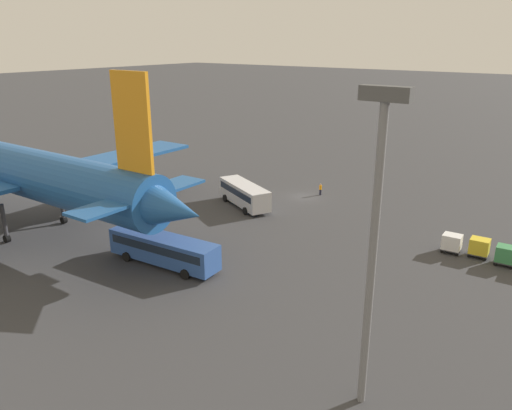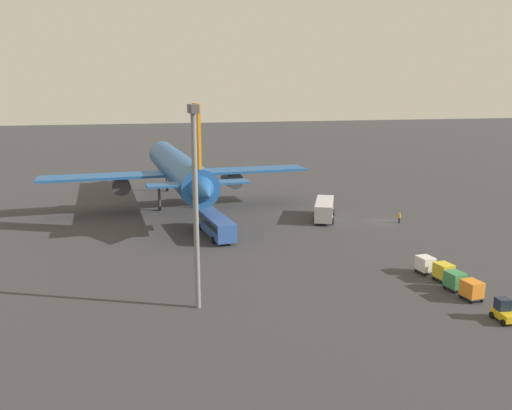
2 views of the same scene
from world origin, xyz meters
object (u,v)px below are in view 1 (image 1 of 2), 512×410
Objects in this scene: shuttle_bus_near at (244,193)px; cargo_cart_white at (452,242)px; airplane at (20,171)px; shuttle_bus_far at (163,248)px; worker_person at (320,189)px; cargo_cart_green at (506,255)px; cargo_cart_yellow at (479,247)px.

cargo_cart_white is (-27.58, -0.84, -0.69)m from shuttle_bus_near.
shuttle_bus_near is (-15.66, -22.54, -5.40)m from airplane.
shuttle_bus_far reaches higher than worker_person.
cargo_cart_green is at bearing -148.83° from shuttle_bus_far.
shuttle_bus_near is at bearing 2.60° from cargo_cart_yellow.
airplane is 52.14m from cargo_cart_yellow.
worker_person is 0.83× the size of cargo_cart_yellow.
airplane is 26.70× the size of cargo_cart_yellow.
airplane is at bearing 27.51° from cargo_cart_yellow.
worker_person is at bearing -21.01° from cargo_cart_yellow.
shuttle_bus_near is 4.98× the size of cargo_cart_yellow.
shuttle_bus_near reaches higher than cargo_cart_white.
cargo_cart_green is at bearing 168.80° from cargo_cart_yellow.
airplane is 40.16m from worker_person.
cargo_cart_yellow is at bearing 158.99° from worker_person.
airplane is 21.39m from shuttle_bus_far.
airplane reaches higher than worker_person.
shuttle_bus_near is at bearing 1.46° from cargo_cart_green.
cargo_cart_green is at bearing -155.82° from airplane.
cargo_cart_white is at bearing 11.27° from cargo_cart_yellow.
shuttle_bus_far is 6.06× the size of cargo_cart_white.
cargo_cart_green is at bearing -153.00° from shuttle_bus_near.
shuttle_bus_near is 30.30m from cargo_cart_yellow.
shuttle_bus_far is 30.65m from cargo_cart_white.
worker_person is at bearing -96.93° from shuttle_bus_far.
cargo_cart_yellow is (2.68, -0.53, 0.00)m from cargo_cart_green.
cargo_cart_yellow is at bearing -168.73° from cargo_cart_white.
airplane is at bearing 25.69° from cargo_cart_green.
shuttle_bus_near reaches higher than cargo_cart_green.
airplane is at bearing 2.94° from shuttle_bus_far.
worker_person is 23.86m from cargo_cart_white.
airplane is at bearing 80.75° from shuttle_bus_near.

